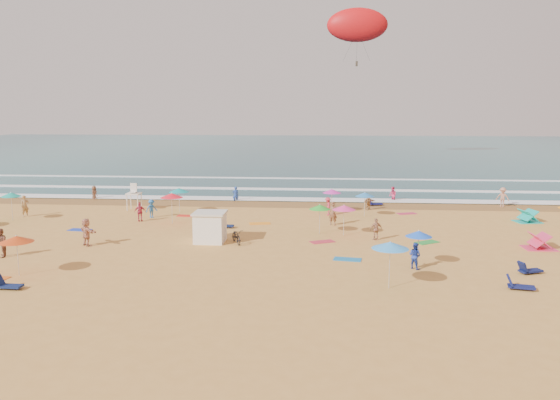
# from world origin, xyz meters

# --- Properties ---
(ground) EXTENTS (220.00, 220.00, 0.00)m
(ground) POSITION_xyz_m (0.00, 0.00, 0.00)
(ground) COLOR gold
(ground) RESTS_ON ground
(ocean) EXTENTS (220.00, 140.00, 0.18)m
(ocean) POSITION_xyz_m (0.00, 84.00, 0.00)
(ocean) COLOR #0C4756
(ocean) RESTS_ON ground
(wet_sand) EXTENTS (220.00, 220.00, 0.00)m
(wet_sand) POSITION_xyz_m (0.00, 12.50, 0.01)
(wet_sand) COLOR olive
(wet_sand) RESTS_ON ground
(surf_foam) EXTENTS (200.00, 18.70, 0.05)m
(surf_foam) POSITION_xyz_m (0.00, 21.32, 0.10)
(surf_foam) COLOR white
(surf_foam) RESTS_ON ground
(cabana) EXTENTS (2.00, 2.00, 2.00)m
(cabana) POSITION_xyz_m (-2.27, -3.17, 1.00)
(cabana) COLOR white
(cabana) RESTS_ON ground
(cabana_roof) EXTENTS (2.20, 2.20, 0.12)m
(cabana_roof) POSITION_xyz_m (-2.27, -3.17, 2.06)
(cabana_roof) COLOR silver
(cabana_roof) RESTS_ON cabana
(bicycle) EXTENTS (1.39, 2.01, 1.00)m
(bicycle) POSITION_xyz_m (-0.37, -3.47, 0.50)
(bicycle) COLOR black
(bicycle) RESTS_ON ground
(lifeguard_stand) EXTENTS (1.20, 1.20, 2.10)m
(lifeguard_stand) POSITION_xyz_m (-11.76, 8.27, 1.05)
(lifeguard_stand) COLOR white
(lifeguard_stand) RESTS_ON ground
(beach_umbrellas) EXTENTS (53.48, 24.71, 0.74)m
(beach_umbrellas) POSITION_xyz_m (-0.06, -0.03, 2.12)
(beach_umbrellas) COLOR green
(beach_umbrellas) RESTS_ON ground
(loungers) EXTENTS (55.90, 27.31, 0.34)m
(loungers) POSITION_xyz_m (7.93, -4.35, 0.17)
(loungers) COLOR #0E1D49
(loungers) RESTS_ON ground
(towels) EXTENTS (42.30, 22.16, 0.03)m
(towels) POSITION_xyz_m (1.57, -1.95, 0.01)
(towels) COLOR orange
(towels) RESTS_ON ground
(popup_tents) EXTENTS (4.56, 10.72, 1.20)m
(popup_tents) POSITION_xyz_m (21.12, 1.24, 0.60)
(popup_tents) COLOR #E13260
(popup_tents) RESTS_ON ground
(beachgoers) EXTENTS (43.68, 24.94, 2.14)m
(beachgoers) POSITION_xyz_m (0.24, 4.19, 0.82)
(beachgoers) COLOR #DE376A
(beachgoers) RESTS_ON ground
(parasail) EXTENTS (11.11, 3.89, 10.51)m
(parasail) POSITION_xyz_m (11.23, 64.67, 24.41)
(parasail) COLOR red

